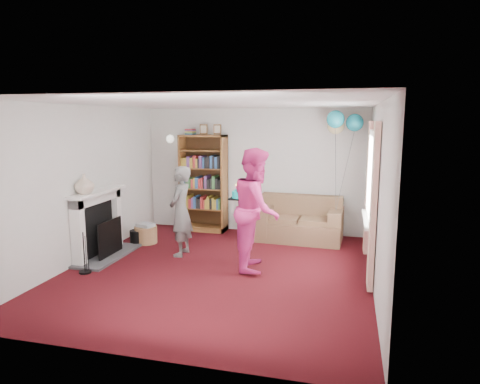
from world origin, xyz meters
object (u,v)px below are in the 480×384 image
(sofa, at_px, (300,223))
(person_magenta, at_px, (256,209))
(birthday_cake, at_px, (241,194))
(person_striped, at_px, (181,211))
(bookcase, at_px, (204,184))

(sofa, bearing_deg, person_magenta, -102.17)
(sofa, height_order, birthday_cake, birthday_cake)
(person_striped, bearing_deg, birthday_cake, 75.26)
(bookcase, height_order, person_magenta, bookcase)
(person_magenta, bearing_deg, person_striped, 69.13)
(sofa, height_order, person_magenta, person_magenta)
(bookcase, relative_size, person_magenta, 1.17)
(person_magenta, distance_m, birthday_cake, 0.33)
(birthday_cake, bearing_deg, sofa, 67.12)
(sofa, height_order, person_striped, person_striped)
(person_striped, distance_m, person_magenta, 1.41)
(bookcase, xyz_separation_m, person_magenta, (1.53, -2.01, -0.04))
(bookcase, xyz_separation_m, birthday_cake, (1.28, -1.97, 0.17))
(sofa, bearing_deg, person_striped, -138.56)
(person_magenta, height_order, birthday_cake, person_magenta)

